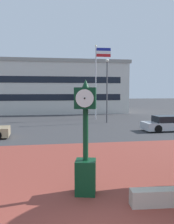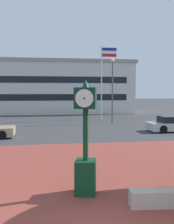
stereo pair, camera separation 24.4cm
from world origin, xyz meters
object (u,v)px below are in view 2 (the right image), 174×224
(street_clock, at_px, (86,144))
(car_street_far, at_px, (174,124))
(street_lamp_post, at_px, (112,84))
(civic_building, at_px, (42,87))
(flagpole_primary, at_px, (103,75))

(street_clock, height_order, car_street_far, street_clock)
(street_clock, distance_m, street_lamp_post, 18.62)
(car_street_far, xyz_separation_m, civic_building, (-11.71, 21.10, 3.39))
(car_street_far, xyz_separation_m, street_lamp_post, (-3.79, 6.12, 3.52))
(car_street_far, height_order, civic_building, civic_building)
(street_clock, bearing_deg, street_lamp_post, 87.53)
(civic_building, relative_size, street_lamp_post, 4.17)
(street_clock, distance_m, civic_building, 32.90)
(car_street_far, height_order, street_lamp_post, street_lamp_post)
(street_clock, distance_m, car_street_far, 14.68)
(civic_building, height_order, street_lamp_post, civic_building)
(car_street_far, distance_m, civic_building, 24.37)
(street_clock, bearing_deg, car_street_far, 66.14)
(car_street_far, relative_size, civic_building, 0.16)
(civic_building, bearing_deg, flagpole_primary, -56.11)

